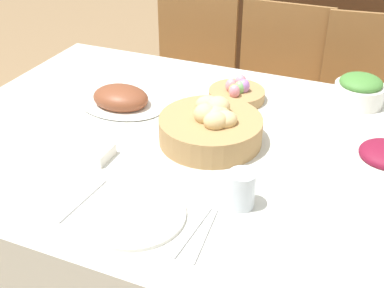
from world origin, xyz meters
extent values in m
cube|color=silver|center=(0.00, 0.00, 0.38)|extent=(1.58, 1.10, 0.76)
cylinder|color=olive|center=(-0.17, 0.64, 0.23)|extent=(0.03, 0.03, 0.45)
cylinder|color=olive|center=(0.22, 0.64, 0.23)|extent=(0.03, 0.03, 0.45)
cylinder|color=olive|center=(-0.17, 1.02, 0.23)|extent=(0.03, 0.03, 0.45)
cylinder|color=olive|center=(0.21, 1.03, 0.23)|extent=(0.03, 0.03, 0.45)
cube|color=olive|center=(0.02, 0.83, 0.46)|extent=(0.42, 0.42, 0.02)
cube|color=olive|center=(0.02, 1.03, 0.68)|extent=(0.42, 0.02, 0.43)
cylinder|color=olive|center=(-0.63, 0.64, 0.23)|extent=(0.03, 0.03, 0.45)
cylinder|color=olive|center=(-0.25, 0.63, 0.23)|extent=(0.03, 0.03, 0.45)
cylinder|color=olive|center=(-0.62, 1.03, 0.23)|extent=(0.03, 0.03, 0.45)
cylinder|color=olive|center=(-0.23, 1.02, 0.23)|extent=(0.03, 0.03, 0.45)
cube|color=olive|center=(-0.43, 0.83, 0.46)|extent=(0.44, 0.44, 0.02)
cube|color=olive|center=(-0.42, 1.03, 0.68)|extent=(0.42, 0.04, 0.43)
cylinder|color=olive|center=(0.27, 0.61, 0.23)|extent=(0.03, 0.03, 0.45)
cylinder|color=olive|center=(0.22, 1.00, 0.23)|extent=(0.03, 0.03, 0.45)
cube|color=olive|center=(0.44, 0.83, 0.46)|extent=(0.47, 0.47, 0.02)
cube|color=olive|center=(0.41, 1.03, 0.68)|extent=(0.42, 0.07, 0.43)
cube|color=#4C2D19|center=(-0.01, 1.75, 0.48)|extent=(1.52, 0.44, 0.95)
cylinder|color=#AD8451|center=(0.03, 0.01, 0.80)|extent=(0.30, 0.30, 0.08)
ellipsoid|color=#E0C184|center=(0.04, 0.01, 0.85)|extent=(0.08, 0.09, 0.06)
ellipsoid|color=#E0C184|center=(0.06, -0.02, 0.85)|extent=(0.09, 0.08, 0.05)
ellipsoid|color=#E0C184|center=(0.00, 0.07, 0.85)|extent=(0.09, 0.08, 0.05)
ellipsoid|color=#E0C184|center=(0.05, 0.02, 0.85)|extent=(0.08, 0.09, 0.05)
ellipsoid|color=#E0C184|center=(0.08, 0.00, 0.85)|extent=(0.10, 0.10, 0.05)
ellipsoid|color=#E0C184|center=(0.04, 0.05, 0.86)|extent=(0.10, 0.10, 0.06)
ellipsoid|color=#E0C184|center=(0.02, 0.00, 0.85)|extent=(0.07, 0.07, 0.06)
cylinder|color=#AD8451|center=(0.02, 0.30, 0.78)|extent=(0.19, 0.19, 0.03)
ellipsoid|color=pink|center=(0.00, 0.29, 0.81)|extent=(0.04, 0.04, 0.05)
ellipsoid|color=pink|center=(0.02, 0.25, 0.81)|extent=(0.04, 0.04, 0.05)
ellipsoid|color=#F4D151|center=(0.02, 0.26, 0.81)|extent=(0.03, 0.03, 0.04)
ellipsoid|color=pink|center=(0.02, 0.33, 0.81)|extent=(0.04, 0.04, 0.05)
ellipsoid|color=#7FCC7A|center=(0.03, 0.29, 0.81)|extent=(0.04, 0.04, 0.05)
ellipsoid|color=#B27AD1|center=(0.04, 0.30, 0.81)|extent=(0.04, 0.04, 0.05)
ellipsoid|color=white|center=(-0.32, 0.10, 0.77)|extent=(0.29, 0.21, 0.01)
ellipsoid|color=brown|center=(-0.32, 0.10, 0.79)|extent=(0.19, 0.14, 0.08)
cylinder|color=white|center=(0.51, 0.03, 0.79)|extent=(0.16, 0.16, 0.05)
cylinder|color=white|center=(0.40, 0.43, 0.80)|extent=(0.16, 0.16, 0.07)
ellipsoid|color=#478438|center=(0.40, 0.43, 0.84)|extent=(0.14, 0.14, 0.05)
cylinder|color=white|center=(-0.01, -0.37, 0.77)|extent=(0.24, 0.24, 0.01)
cube|color=silver|center=(-0.16, -0.37, 0.76)|extent=(0.02, 0.18, 0.00)
cube|color=silver|center=(0.13, -0.37, 0.76)|extent=(0.02, 0.18, 0.00)
cube|color=silver|center=(0.16, -0.37, 0.76)|extent=(0.02, 0.18, 0.00)
cylinder|color=silver|center=(0.20, -0.23, 0.81)|extent=(0.07, 0.07, 0.09)
cube|color=white|center=(-0.26, -0.19, 0.78)|extent=(0.14, 0.08, 0.03)
camera|label=1|loc=(0.44, -1.11, 1.50)|focal=45.00mm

